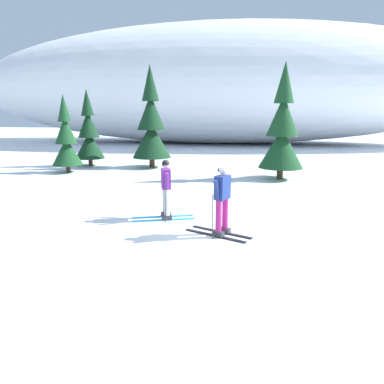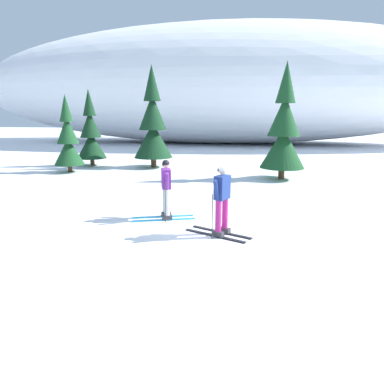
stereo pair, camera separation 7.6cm
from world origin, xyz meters
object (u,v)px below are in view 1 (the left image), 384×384
at_px(skier_navy_jacket, 222,199).
at_px(pine_tree_far_right, 282,131).
at_px(skier_purple_jacket, 166,189).
at_px(pine_tree_center_right, 151,126).
at_px(pine_tree_far_left, 66,140).
at_px(pine_tree_center_left, 89,134).

relative_size(skier_navy_jacket, pine_tree_far_right, 0.34).
bearing_deg(pine_tree_far_right, skier_purple_jacket, -118.18).
xyz_separation_m(skier_purple_jacket, pine_tree_far_right, (3.76, 7.02, 1.30)).
height_order(skier_purple_jacket, pine_tree_center_right, pine_tree_center_right).
bearing_deg(pine_tree_far_left, pine_tree_far_right, -0.83).
relative_size(pine_tree_center_right, pine_tree_far_right, 1.06).
bearing_deg(pine_tree_center_right, pine_tree_center_left, 179.99).
bearing_deg(pine_tree_far_left, skier_purple_jacket, -46.28).
distance_m(pine_tree_center_left, pine_tree_far_right, 10.80).
bearing_deg(pine_tree_center_left, pine_tree_far_right, -13.47).
bearing_deg(pine_tree_center_right, skier_navy_jacket, -66.08).
bearing_deg(pine_tree_far_right, pine_tree_center_left, 166.53).
bearing_deg(skier_purple_jacket, pine_tree_center_right, 107.76).
relative_size(pine_tree_far_left, pine_tree_center_right, 0.71).
relative_size(skier_purple_jacket, pine_tree_center_right, 0.33).
bearing_deg(skier_navy_jacket, pine_tree_center_right, 113.92).
distance_m(pine_tree_far_left, pine_tree_center_left, 2.37).
distance_m(skier_navy_jacket, pine_tree_center_left, 13.63).
bearing_deg(pine_tree_center_left, pine_tree_far_left, -93.09).
bearing_deg(skier_purple_jacket, pine_tree_far_left, 133.72).
distance_m(skier_purple_jacket, pine_tree_far_left, 9.95).
bearing_deg(pine_tree_far_right, pine_tree_center_right, 159.76).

